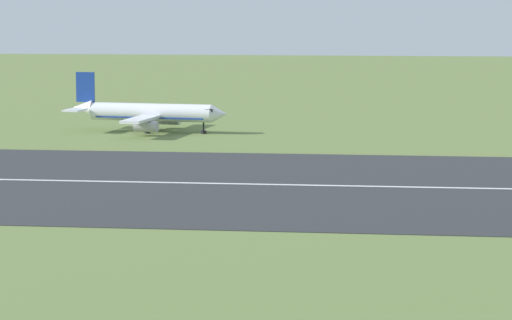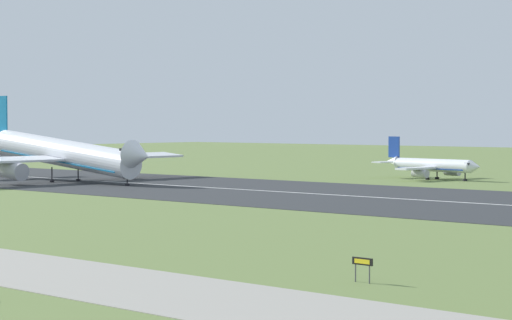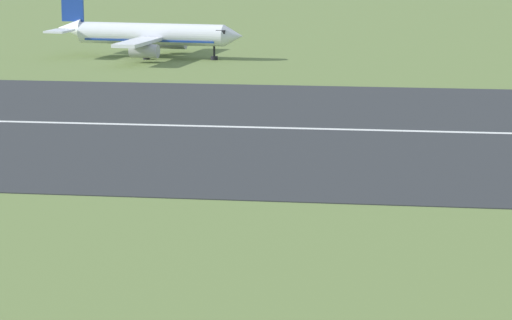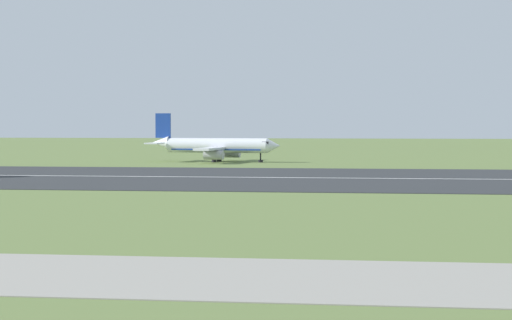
{
  "view_description": "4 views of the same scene",
  "coord_description": "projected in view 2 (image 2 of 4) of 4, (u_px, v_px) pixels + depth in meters",
  "views": [
    {
      "loc": [
        -5.88,
        -13.4,
        18.92
      ],
      "look_at": [
        -17.84,
        84.85,
        5.84
      ],
      "focal_mm": 85.0,
      "sensor_mm": 36.0,
      "label": 1
    },
    {
      "loc": [
        62.11,
        -16.99,
        11.45
      ],
      "look_at": [
        -22.54,
        80.72,
        6.58
      ],
      "focal_mm": 70.0,
      "sensor_mm": 36.0,
      "label": 2
    },
    {
      "loc": [
        -9.3,
        15.56,
        16.11
      ],
      "look_at": [
        -18.72,
        82.51,
        2.77
      ],
      "focal_mm": 85.0,
      "sensor_mm": 36.0,
      "label": 3
    },
    {
      "loc": [
        -10.76,
        -14.59,
        7.07
      ],
      "look_at": [
        -25.6,
        90.5,
        2.98
      ],
      "focal_mm": 70.0,
      "sensor_mm": 36.0,
      "label": 4
    }
  ],
  "objects": [
    {
      "name": "airplane_parked_centre",
      "position": [
        432.0,
        166.0,
        200.24
      ],
      "size": [
        23.63,
        21.37,
        8.55
      ],
      "color": "silver",
      "rests_on": "ground_plane"
    },
    {
      "name": "runway_sign",
      "position": [
        362.0,
        264.0,
        71.13
      ],
      "size": [
        1.72,
        0.13,
        1.81
      ],
      "color": "#4C4C51",
      "rests_on": "ground_plane"
    },
    {
      "name": "taxiway_road",
      "position": [
        42.0,
        272.0,
        76.29
      ],
      "size": [
        345.4,
        12.27,
        0.05
      ],
      "primitive_type": "cube",
      "color": "gray",
      "rests_on": "ground_plane"
    },
    {
      "name": "airplane_landing",
      "position": [
        63.0,
        154.0,
        192.39
      ],
      "size": [
        51.03,
        56.33,
        16.95
      ],
      "color": "silver",
      "rests_on": "ground_plane"
    },
    {
      "name": "ground_plane",
      "position": [
        256.0,
        242.0,
        95.19
      ],
      "size": [
        700.54,
        700.54,
        0.0
      ],
      "primitive_type": "plane",
      "color": "olive"
    }
  ]
}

